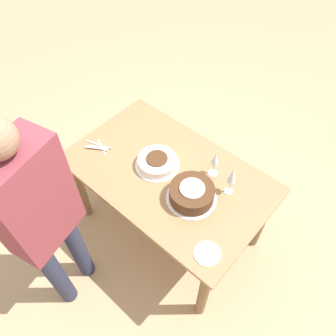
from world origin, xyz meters
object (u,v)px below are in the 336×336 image
object	(u,v)px
cake_center_white	(157,162)
wine_glass_near	(215,160)
person_cutting	(39,214)
wine_glass_far	(232,176)
cake_front_chocolate	(192,193)

from	to	relation	value
cake_center_white	wine_glass_near	world-z (taller)	wine_glass_near
wine_glass_near	person_cutting	distance (m)	1.09
person_cutting	wine_glass_near	bearing A→B (deg)	-36.29
wine_glass_near	person_cutting	bearing A→B (deg)	-113.03
cake_center_white	wine_glass_far	world-z (taller)	wine_glass_far
cake_center_white	cake_front_chocolate	size ratio (longest dim) A/B	0.94
cake_center_white	person_cutting	world-z (taller)	person_cutting
cake_front_chocolate	wine_glass_far	bearing A→B (deg)	53.33
wine_glass_near	person_cutting	size ratio (longest dim) A/B	0.13
cake_center_white	wine_glass_near	size ratio (longest dim) A/B	1.47
wine_glass_near	wine_glass_far	bearing A→B (deg)	-18.10
cake_center_white	cake_front_chocolate	distance (m)	0.35
wine_glass_near	person_cutting	world-z (taller)	person_cutting
cake_front_chocolate	wine_glass_near	xyz separation A→B (m)	(-0.02, 0.25, 0.09)
cake_center_white	wine_glass_near	distance (m)	0.40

